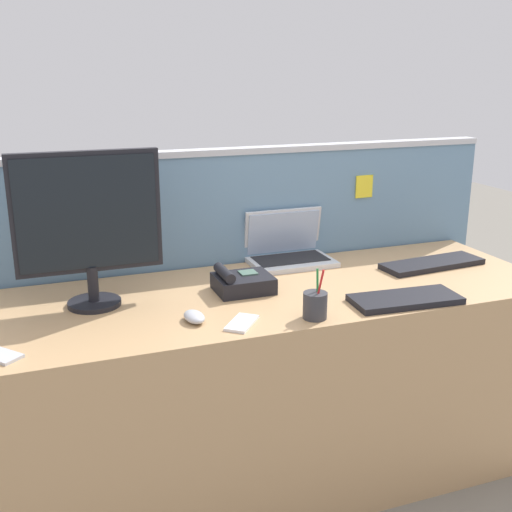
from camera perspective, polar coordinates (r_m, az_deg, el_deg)
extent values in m
plane|color=slate|center=(2.58, 0.41, -18.92)|extent=(10.00, 10.00, 0.00)
cube|color=tan|center=(2.39, 0.43, -11.67)|extent=(2.15, 0.71, 0.74)
cube|color=#6084A3|center=(2.64, -2.62, -3.64)|extent=(2.33, 0.06, 1.18)
cube|color=#B7BAC1|center=(2.49, -2.80, 9.39)|extent=(2.33, 0.07, 0.02)
cube|color=yellow|center=(2.73, 9.72, 6.19)|extent=(0.08, 0.01, 0.10)
cylinder|color=black|center=(2.18, -14.35, -4.12)|extent=(0.18, 0.18, 0.02)
cylinder|color=black|center=(2.16, -14.47, -2.46)|extent=(0.04, 0.04, 0.12)
cube|color=black|center=(2.11, -14.98, 3.83)|extent=(0.47, 0.03, 0.39)
cube|color=black|center=(2.09, -14.93, 3.74)|extent=(0.44, 0.01, 0.36)
cube|color=silver|center=(2.55, 3.20, -0.53)|extent=(0.33, 0.22, 0.02)
cube|color=black|center=(2.56, 3.12, -0.23)|extent=(0.29, 0.15, 0.00)
cube|color=silver|center=(2.61, 2.41, 2.24)|extent=(0.33, 0.04, 0.19)
cube|color=#9EB2D1|center=(2.60, 2.48, 2.17)|extent=(0.31, 0.03, 0.17)
cube|color=black|center=(2.24, -1.15, -2.49)|extent=(0.20, 0.16, 0.06)
cube|color=#4C6B5B|center=(2.25, -0.73, -1.52)|extent=(0.06, 0.06, 0.01)
cylinder|color=black|center=(2.20, -2.86, -1.54)|extent=(0.04, 0.15, 0.04)
cube|color=black|center=(2.61, 15.59, -0.68)|extent=(0.44, 0.17, 0.02)
cube|color=black|center=(2.20, 13.30, -3.82)|extent=(0.38, 0.18, 0.02)
ellipsoid|color=#B2B5BC|center=(1.99, -5.59, -5.47)|extent=(0.07, 0.11, 0.03)
cylinder|color=#333338|center=(2.01, 5.34, -4.46)|extent=(0.08, 0.08, 0.09)
cylinder|color=#238438|center=(2.00, 5.57, -2.89)|extent=(0.01, 0.01, 0.13)
cylinder|color=red|center=(1.98, 5.72, -2.99)|extent=(0.02, 0.02, 0.13)
cube|color=silver|center=(1.96, -1.28, -6.05)|extent=(0.14, 0.15, 0.01)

